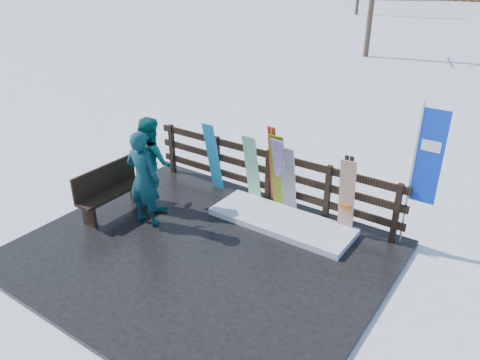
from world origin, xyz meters
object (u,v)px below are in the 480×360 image
Objects in this scene: snowboard_3 at (281,175)px; person_front at (143,179)px; snowboard_1 at (252,170)px; snowboard_5 at (347,197)px; bench at (110,188)px; snowboard_4 at (288,181)px; person_back at (151,162)px; snowboard_0 at (213,157)px; snowboard_2 at (279,174)px; rental_flag at (425,162)px.

snowboard_3 is 2.59m from person_front.
snowboard_1 reaches higher than snowboard_5.
snowboard_4 reaches higher than bench.
person_back is at bearing -144.01° from snowboard_1.
snowboard_2 is at bearing -0.00° from snowboard_0.
rental_flag is at bearing 22.45° from bench.
person_front is (-1.82, -1.78, 0.10)m from snowboard_2.
person_back reaches higher than snowboard_5.
snowboard_1 is at bearing -175.09° from rental_flag.
snowboard_3 reaches higher than snowboard_4.
snowboard_2 is 0.07m from snowboard_3.
snowboard_5 is at bearing 0.00° from snowboard_2.
snowboard_3 is 2.56m from person_back.
snowboard_1 is 0.82× the size of person_back.
snowboard_3 is (0.67, 0.00, 0.05)m from snowboard_1.
snowboard_1 is 0.91× the size of snowboard_3.
snowboard_4 is 2.71m from person_back.
snowboard_5 is (4.08, 1.89, 0.22)m from bench.
snowboard_3 reaches higher than bench.
snowboard_0 is at bearing 180.00° from snowboard_5.
snowboard_5 is (2.99, -0.00, -0.04)m from snowboard_0.
snowboard_1 is 3.27m from rental_flag.
snowboard_2 is 2.55m from person_front.
snowboard_0 reaches higher than snowboard_4.
person_front reaches higher than snowboard_1.
snowboard_2 is at bearing 180.00° from snowboard_4.
rental_flag reaches higher than snowboard_4.
rental_flag reaches higher than snowboard_5.
snowboard_5 is 0.80× the size of person_front.
snowboard_4 is 2.50m from rental_flag.
snowboard_5 is at bearing -0.00° from snowboard_3.
snowboard_4 is (1.80, -0.00, -0.06)m from snowboard_0.
rental_flag reaches higher than person_back.
bench is at bearing 78.67° from person_back.
person_front is at bearing 144.68° from person_back.
bench is 0.98× the size of snowboard_1.
snowboard_2 is at bearing 35.11° from bench.
snowboard_5 reaches higher than snowboard_4.
snowboard_2 reaches higher than snowboard_5.
snowboard_1 is 2.01m from snowboard_5.
person_front reaches higher than bench.
person_back is at bearing -152.21° from snowboard_2.
snowboard_3 is 0.17m from snowboard_4.
snowboard_0 is at bearing 180.00° from snowboard_3.
bench is at bearing -157.55° from rental_flag.
snowboard_2 reaches higher than snowboard_4.
snowboard_3 is at bearing 0.00° from snowboard_2.
snowboard_3 reaches higher than snowboard_5.
person_back reaches higher than snowboard_4.
snowboard_2 is 0.24m from snowboard_4.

